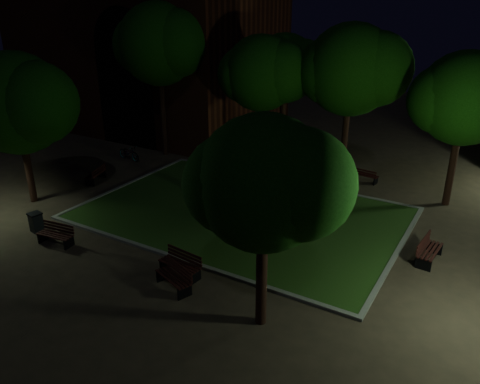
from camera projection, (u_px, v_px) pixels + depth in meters
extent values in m
plane|color=#433526|center=(220.00, 230.00, 21.65)|extent=(80.00, 80.00, 0.00)
cube|color=#294E17|center=(241.00, 213.00, 23.22)|extent=(15.00, 10.00, 0.08)
cube|color=slate|center=(178.00, 258.00, 19.16)|extent=(15.40, 0.20, 0.12)
cube|color=slate|center=(286.00, 181.00, 27.26)|extent=(15.40, 0.20, 0.12)
cube|color=slate|center=(127.00, 184.00, 26.80)|extent=(0.20, 10.00, 0.12)
cube|color=slate|center=(397.00, 252.00, 19.63)|extent=(0.20, 10.00, 0.12)
cube|color=gray|center=(241.00, 210.00, 23.15)|extent=(1.40, 1.40, 0.30)
cube|color=gray|center=(241.00, 204.00, 23.01)|extent=(1.00, 1.00, 0.40)
cylinder|color=gray|center=(242.00, 181.00, 22.55)|extent=(0.44, 0.44, 2.00)
sphere|color=gray|center=(242.00, 156.00, 22.07)|extent=(0.50, 0.50, 0.50)
cube|color=#4A1E10|center=(146.00, 31.00, 37.43)|extent=(20.00, 12.00, 15.00)
cube|color=black|center=(140.00, 94.00, 33.98)|extent=(5.00, 3.00, 7.00)
cylinder|color=black|center=(136.00, 44.00, 32.64)|extent=(5.00, 3.00, 5.00)
plane|color=#FF5D1E|center=(151.00, 91.00, 34.93)|extent=(6.30, 0.00, 6.30)
cylinder|color=black|center=(28.00, 168.00, 24.06)|extent=(0.36, 0.36, 3.69)
sphere|color=#15500D|center=(16.00, 103.00, 22.77)|extent=(5.03, 5.03, 5.03)
sphere|color=#15500D|center=(36.00, 103.00, 22.30)|extent=(4.02, 4.02, 4.02)
cylinder|color=black|center=(260.00, 134.00, 28.28)|extent=(0.36, 0.36, 4.62)
sphere|color=#15500D|center=(261.00, 73.00, 26.90)|extent=(4.38, 4.38, 4.38)
sphere|color=#15500D|center=(280.00, 73.00, 26.50)|extent=(3.51, 3.51, 3.51)
sphere|color=#15500D|center=(245.00, 75.00, 27.11)|extent=(3.29, 3.29, 3.29)
cylinder|color=black|center=(345.00, 139.00, 26.99)|extent=(0.36, 0.36, 4.80)
sphere|color=#15500D|center=(351.00, 70.00, 25.49)|extent=(5.05, 5.05, 5.05)
sphere|color=#15500D|center=(375.00, 69.00, 25.02)|extent=(4.04, 4.04, 4.04)
sphere|color=#15500D|center=(331.00, 71.00, 25.77)|extent=(3.79, 3.79, 3.79)
cylinder|color=black|center=(452.00, 167.00, 23.57)|extent=(0.36, 0.36, 4.16)
sphere|color=#15500D|center=(465.00, 98.00, 22.25)|extent=(4.53, 4.53, 4.53)
sphere|color=#15500D|center=(443.00, 100.00, 22.47)|extent=(3.40, 3.40, 3.40)
cylinder|color=black|center=(262.00, 274.00, 14.80)|extent=(0.36, 0.36, 3.71)
sphere|color=#15500D|center=(264.00, 183.00, 13.62)|extent=(4.14, 4.14, 4.14)
sphere|color=#15500D|center=(299.00, 184.00, 13.25)|extent=(3.31, 3.31, 3.31)
sphere|color=#15500D|center=(234.00, 184.00, 13.81)|extent=(3.10, 3.10, 3.10)
cylinder|color=black|center=(163.00, 113.00, 31.14)|extent=(0.36, 0.36, 5.69)
sphere|color=#15500D|center=(159.00, 44.00, 29.45)|extent=(5.20, 5.20, 5.20)
sphere|color=#15500D|center=(177.00, 43.00, 28.96)|extent=(4.16, 4.16, 4.16)
sphere|color=#15500D|center=(143.00, 45.00, 29.75)|extent=(3.90, 3.90, 3.90)
cylinder|color=black|center=(282.00, 126.00, 29.92)|extent=(0.36, 0.36, 4.71)
sphere|color=#15500D|center=(284.00, 68.00, 28.54)|extent=(4.21, 4.21, 4.21)
sphere|color=#15500D|center=(302.00, 67.00, 28.16)|extent=(3.37, 3.37, 3.37)
sphere|color=#15500D|center=(270.00, 70.00, 28.73)|extent=(3.16, 3.16, 3.16)
cylinder|color=black|center=(150.00, 111.00, 34.81)|extent=(0.12, 0.12, 4.36)
cylinder|color=black|center=(148.00, 81.00, 33.98)|extent=(0.90, 0.08, 0.08)
sphere|color=#D8FFD8|center=(143.00, 81.00, 34.19)|extent=(0.28, 0.28, 0.28)
sphere|color=#D8FFD8|center=(153.00, 82.00, 33.77)|extent=(0.28, 0.28, 0.28)
cube|color=black|center=(166.00, 264.00, 18.44)|extent=(0.13, 0.61, 0.49)
cube|color=black|center=(195.00, 277.00, 17.57)|extent=(0.13, 0.61, 0.49)
cube|color=black|center=(175.00, 267.00, 17.73)|extent=(1.77, 0.30, 0.04)
cube|color=black|center=(178.00, 265.00, 17.84)|extent=(1.77, 0.30, 0.04)
cube|color=black|center=(181.00, 264.00, 17.96)|extent=(1.77, 0.30, 0.04)
cube|color=black|center=(184.00, 262.00, 18.07)|extent=(1.77, 0.30, 0.04)
cube|color=black|center=(185.00, 259.00, 18.08)|extent=(1.77, 0.26, 0.11)
cube|color=black|center=(185.00, 255.00, 18.02)|extent=(1.77, 0.26, 0.11)
cube|color=black|center=(184.00, 252.00, 17.96)|extent=(1.77, 0.26, 0.11)
cube|color=black|center=(163.00, 275.00, 17.73)|extent=(0.26, 0.57, 0.46)
cube|color=black|center=(185.00, 292.00, 16.68)|extent=(0.26, 0.57, 0.46)
cube|color=black|center=(168.00, 280.00, 16.98)|extent=(1.62, 0.67, 0.04)
cube|color=black|center=(171.00, 278.00, 17.06)|extent=(1.62, 0.67, 0.04)
cube|color=black|center=(175.00, 277.00, 17.15)|extent=(1.62, 0.67, 0.04)
cube|color=black|center=(178.00, 275.00, 17.24)|extent=(1.62, 0.67, 0.04)
cube|color=black|center=(180.00, 272.00, 17.23)|extent=(1.60, 0.64, 0.10)
cube|color=black|center=(179.00, 269.00, 17.18)|extent=(1.60, 0.64, 0.10)
cube|color=black|center=(179.00, 265.00, 17.12)|extent=(1.60, 0.64, 0.10)
cube|color=black|center=(43.00, 236.00, 20.58)|extent=(0.14, 0.58, 0.46)
cube|color=black|center=(69.00, 243.00, 20.05)|extent=(0.14, 0.58, 0.46)
cube|color=black|center=(51.00, 237.00, 20.03)|extent=(1.66, 0.31, 0.04)
cube|color=black|center=(54.00, 235.00, 20.15)|extent=(1.66, 0.31, 0.04)
cube|color=black|center=(56.00, 234.00, 20.28)|extent=(1.66, 0.31, 0.04)
cube|color=black|center=(58.00, 233.00, 20.40)|extent=(1.66, 0.31, 0.04)
cube|color=black|center=(59.00, 230.00, 20.41)|extent=(1.66, 0.27, 0.10)
cube|color=black|center=(59.00, 227.00, 20.36)|extent=(1.66, 0.27, 0.10)
cube|color=black|center=(58.00, 224.00, 20.30)|extent=(1.66, 0.27, 0.10)
cube|color=black|center=(101.00, 174.00, 27.93)|extent=(0.56, 0.24, 0.45)
cube|color=black|center=(90.00, 182.00, 26.63)|extent=(0.56, 0.24, 0.45)
cube|color=black|center=(92.00, 174.00, 27.23)|extent=(0.63, 1.59, 0.04)
cube|color=black|center=(94.00, 174.00, 27.20)|extent=(0.63, 1.59, 0.04)
cube|color=black|center=(96.00, 174.00, 27.18)|extent=(0.63, 1.59, 0.04)
cube|color=black|center=(98.00, 174.00, 27.15)|extent=(0.63, 1.59, 0.04)
cube|color=black|center=(99.00, 173.00, 27.10)|extent=(0.60, 1.58, 0.10)
cube|color=black|center=(99.00, 171.00, 27.04)|extent=(0.60, 1.58, 0.10)
cube|color=black|center=(99.00, 168.00, 26.99)|extent=(0.60, 1.58, 0.10)
cube|color=black|center=(423.00, 264.00, 18.39)|extent=(0.63, 0.13, 0.50)
cube|color=black|center=(434.00, 248.00, 19.58)|extent=(0.63, 0.13, 0.50)
cube|color=black|center=(436.00, 252.00, 18.75)|extent=(0.27, 1.82, 0.05)
cube|color=black|center=(432.00, 251.00, 18.83)|extent=(0.27, 1.82, 0.05)
cube|color=black|center=(428.00, 250.00, 18.92)|extent=(0.27, 1.82, 0.05)
cube|color=black|center=(424.00, 249.00, 19.01)|extent=(0.27, 1.82, 0.05)
cube|color=black|center=(423.00, 246.00, 19.00)|extent=(0.23, 1.81, 0.11)
cube|color=black|center=(424.00, 242.00, 18.94)|extent=(0.23, 1.81, 0.11)
cube|color=black|center=(424.00, 239.00, 18.88)|extent=(0.23, 1.81, 0.11)
cube|color=black|center=(376.00, 181.00, 26.89)|extent=(0.13, 0.52, 0.41)
cube|color=black|center=(355.00, 176.00, 27.65)|extent=(0.13, 0.52, 0.41)
cube|color=black|center=(367.00, 174.00, 27.33)|extent=(1.50, 0.30, 0.04)
cube|color=black|center=(366.00, 175.00, 27.24)|extent=(1.50, 0.30, 0.04)
cube|color=black|center=(365.00, 175.00, 27.14)|extent=(1.50, 0.30, 0.04)
cube|color=black|center=(364.00, 176.00, 27.05)|extent=(1.50, 0.30, 0.04)
cube|color=black|center=(364.00, 175.00, 26.97)|extent=(1.50, 0.27, 0.09)
cube|color=black|center=(364.00, 172.00, 26.92)|extent=(1.50, 0.27, 0.09)
cube|color=black|center=(364.00, 170.00, 26.87)|extent=(1.50, 0.27, 0.09)
cube|color=black|center=(36.00, 223.00, 21.37)|extent=(0.55, 0.55, 0.86)
cube|color=black|center=(35.00, 214.00, 21.19)|extent=(0.62, 0.62, 0.06)
imported|color=black|center=(129.00, 153.00, 30.88)|extent=(1.94, 0.86, 0.98)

